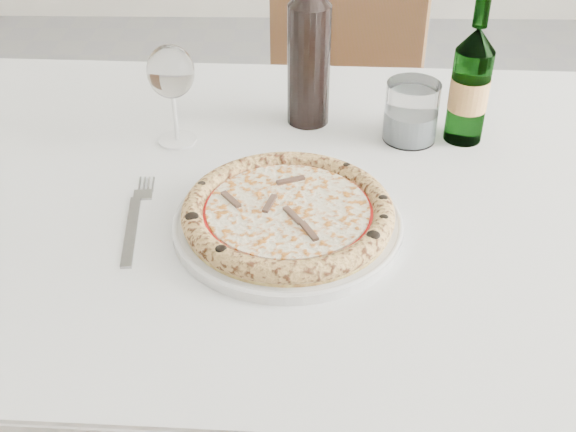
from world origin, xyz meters
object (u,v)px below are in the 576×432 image
tumbler (411,116)px  beer_bottle (470,85)px  pizza (288,212)px  plate (288,223)px  dining_table (289,236)px  chair_far (333,83)px  wine_glass (171,74)px  wine_bottle (309,53)px

tumbler → beer_bottle: bearing=1.0°
beer_bottle → tumbler: bearing=-179.0°
pizza → tumbler: tumbler is taller
plate → tumbler: tumbler is taller
dining_table → tumbler: bearing=37.8°
chair_far → beer_bottle: size_ratio=4.03×
wine_glass → tumbler: bearing=2.4°
dining_table → plate: plate is taller
dining_table → chair_far: bearing=83.3°
plate → wine_glass: size_ratio=1.90×
pizza → beer_bottle: bearing=42.2°
wine_glass → tumbler: wine_glass is taller
tumbler → pizza: bearing=-127.4°
pizza → plate: bearing=-32.0°
chair_far → wine_glass: chair_far is taller
wine_glass → beer_bottle: beer_bottle is taller
chair_far → tumbler: bearing=-82.4°
pizza → wine_bottle: (0.03, 0.30, 0.09)m
dining_table → pizza: (-0.00, -0.10, 0.11)m
pizza → tumbler: 0.31m
chair_far → tumbler: chair_far is taller
dining_table → wine_bottle: wine_bottle is taller
pizza → wine_bottle: bearing=84.9°
dining_table → chair_far: size_ratio=1.60×
pizza → beer_bottle: beer_bottle is taller
dining_table → plate: (-0.00, -0.10, 0.10)m
dining_table → tumbler: (0.19, 0.15, 0.13)m
wine_glass → wine_bottle: size_ratio=0.57×
tumbler → wine_bottle: 0.19m
dining_table → pizza: size_ratio=5.34×
plate → wine_glass: (-0.18, 0.23, 0.11)m
plate → beer_bottle: beer_bottle is taller
plate → wine_bottle: (0.03, 0.30, 0.11)m
dining_table → wine_glass: size_ratio=9.28×
dining_table → pizza: bearing=-90.0°
dining_table → wine_bottle: size_ratio=5.31×
dining_table → wine_glass: wine_glass is taller
plate → tumbler: 0.31m
plate → pizza: (-0.00, 0.00, 0.02)m
plate → pizza: pizza is taller
chair_far → wine_glass: 0.83m
chair_far → wine_bottle: wine_bottle is taller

